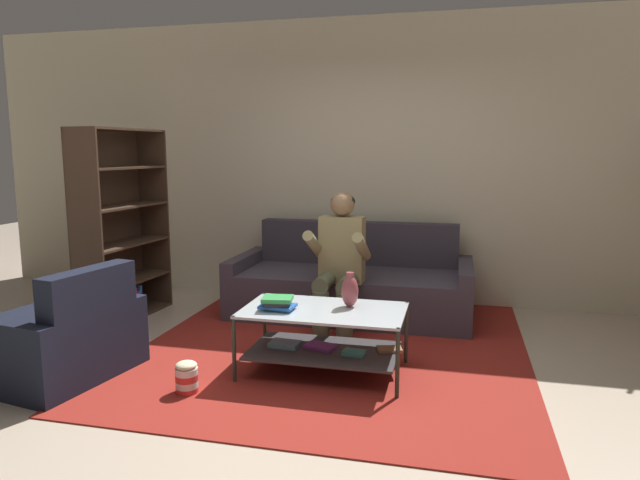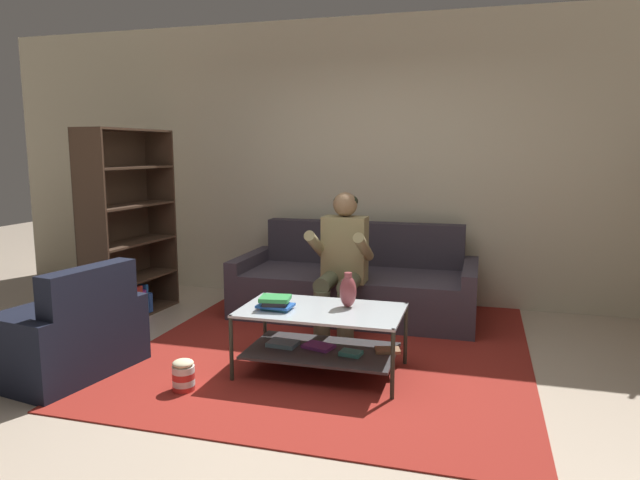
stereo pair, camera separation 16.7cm
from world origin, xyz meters
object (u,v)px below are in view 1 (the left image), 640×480
at_px(couch, 351,286).
at_px(coffee_table, 324,331).
at_px(armchair, 57,340).
at_px(bookshelf, 117,245).
at_px(person_seated_center, 340,258).
at_px(book_stack, 278,303).
at_px(vase, 350,291).
at_px(popcorn_tub, 187,377).

xyz_separation_m(couch, coffee_table, (0.08, -1.50, 0.03)).
distance_m(coffee_table, armchair, 1.87).
relative_size(coffee_table, bookshelf, 0.64).
distance_m(person_seated_center, book_stack, 1.06).
height_order(couch, coffee_table, couch).
bearing_deg(book_stack, person_seated_center, 77.42).
relative_size(couch, person_seated_center, 1.85).
distance_m(bookshelf, armchair, 1.46).
xyz_separation_m(couch, bookshelf, (-2.11, -0.64, 0.42)).
distance_m(book_stack, bookshelf, 2.12).
relative_size(coffee_table, vase, 4.53).
relative_size(couch, popcorn_tub, 10.30).
relative_size(bookshelf, popcorn_tub, 8.08).
relative_size(book_stack, bookshelf, 0.14).
bearing_deg(coffee_table, couch, 93.05).
height_order(vase, armchair, armchair).
bearing_deg(bookshelf, popcorn_tub, -45.36).
height_order(person_seated_center, armchair, person_seated_center).
bearing_deg(armchair, bookshelf, 105.59).
height_order(book_stack, bookshelf, bookshelf).
height_order(coffee_table, book_stack, book_stack).
height_order(couch, person_seated_center, person_seated_center).
bearing_deg(couch, bookshelf, -163.06).
bearing_deg(coffee_table, person_seated_center, 94.94).
xyz_separation_m(couch, armchair, (-1.73, -1.99, -0.02)).
bearing_deg(couch, vase, -80.06).
xyz_separation_m(book_stack, armchair, (-1.50, -0.39, -0.26)).
distance_m(vase, popcorn_tub, 1.25).
bearing_deg(armchair, vase, 16.45).
bearing_deg(popcorn_tub, couch, 70.95).
bearing_deg(armchair, book_stack, 14.46).
bearing_deg(vase, bookshelf, 162.03).
height_order(armchair, popcorn_tub, armchair).
bearing_deg(coffee_table, bookshelf, 158.48).
bearing_deg(popcorn_tub, book_stack, 43.35).
bearing_deg(book_stack, armchair, -165.54).
xyz_separation_m(book_stack, bookshelf, (-1.88, 0.96, 0.18)).
height_order(vase, book_stack, vase).
bearing_deg(bookshelf, person_seated_center, 1.76).
xyz_separation_m(coffee_table, popcorn_tub, (-0.79, -0.55, -0.20)).
height_order(book_stack, popcorn_tub, book_stack).
xyz_separation_m(person_seated_center, armchair, (-1.73, -1.41, -0.40)).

